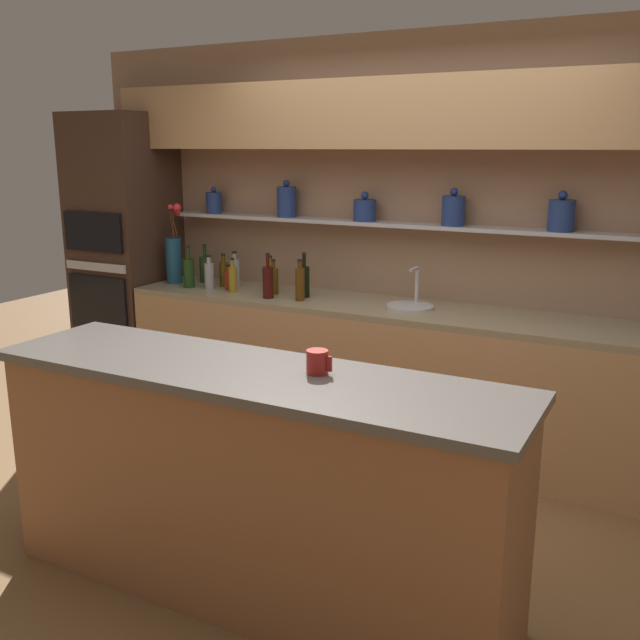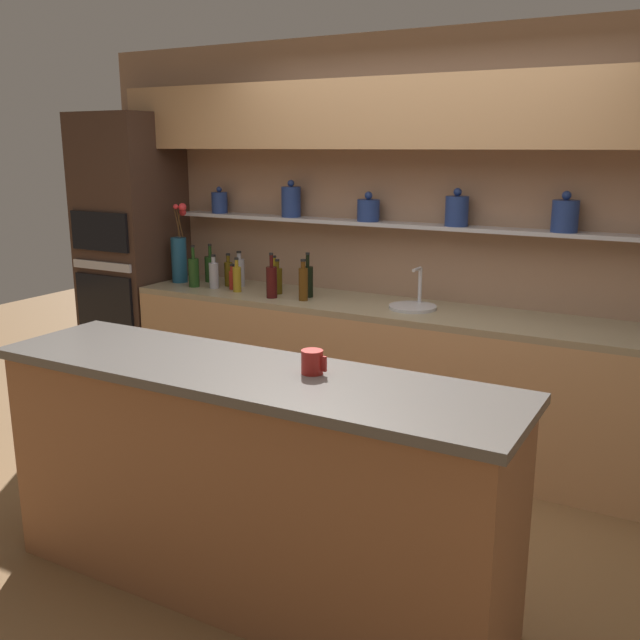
{
  "view_description": "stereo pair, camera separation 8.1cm",
  "coord_description": "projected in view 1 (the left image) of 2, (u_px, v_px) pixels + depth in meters",
  "views": [
    {
      "loc": [
        1.54,
        -2.83,
        1.9
      ],
      "look_at": [
        -0.14,
        0.35,
        1.02
      ],
      "focal_mm": 40.0,
      "sensor_mm": 36.0,
      "label": 1
    },
    {
      "loc": [
        1.61,
        -2.79,
        1.9
      ],
      "look_at": [
        -0.14,
        0.35,
        1.02
      ],
      "focal_mm": 40.0,
      "sensor_mm": 36.0,
      "label": 2
    }
  ],
  "objects": [
    {
      "name": "bottle_spirit_3",
      "position": [
        235.0,
        272.0,
        5.08
      ],
      "size": [
        0.07,
        0.07,
        0.25
      ],
      "color": "gray",
      "rests_on": "back_counter_unit"
    },
    {
      "name": "flower_vase",
      "position": [
        174.0,
        256.0,
        5.2
      ],
      "size": [
        0.15,
        0.14,
        0.58
      ],
      "color": "navy",
      "rests_on": "back_counter_unit"
    },
    {
      "name": "ground_plane",
      "position": [
        312.0,
        534.0,
        3.58
      ],
      "size": [
        12.0,
        12.0,
        0.0
      ],
      "primitive_type": "plane",
      "color": "brown"
    },
    {
      "name": "bottle_wine_2",
      "position": [
        205.0,
        269.0,
        5.24
      ],
      "size": [
        0.08,
        0.08,
        0.28
      ],
      "color": "#193814",
      "rests_on": "back_counter_unit"
    },
    {
      "name": "bottle_oil_10",
      "position": [
        224.0,
        273.0,
        5.08
      ],
      "size": [
        0.06,
        0.06,
        0.24
      ],
      "color": "#47380A",
      "rests_on": "back_counter_unit"
    },
    {
      "name": "bottle_spirit_8",
      "position": [
        300.0,
        283.0,
        4.61
      ],
      "size": [
        0.06,
        0.06,
        0.27
      ],
      "color": "#4C2D0C",
      "rests_on": "back_counter_unit"
    },
    {
      "name": "bottle_oil_11",
      "position": [
        274.0,
        280.0,
        4.83
      ],
      "size": [
        0.07,
        0.07,
        0.24
      ],
      "color": "#47380A",
      "rests_on": "back_counter_unit"
    },
    {
      "name": "bottle_spirit_5",
      "position": [
        209.0,
        275.0,
        5.01
      ],
      "size": [
        0.07,
        0.07,
        0.24
      ],
      "color": "gray",
      "rests_on": "back_counter_unit"
    },
    {
      "name": "bottle_sauce_6",
      "position": [
        228.0,
        279.0,
        4.97
      ],
      "size": [
        0.05,
        0.05,
        0.18
      ],
      "color": "maroon",
      "rests_on": "back_counter_unit"
    },
    {
      "name": "bottle_wine_0",
      "position": [
        304.0,
        281.0,
        4.72
      ],
      "size": [
        0.07,
        0.07,
        0.3
      ],
      "color": "black",
      "rests_on": "back_counter_unit"
    },
    {
      "name": "bottle_wine_1",
      "position": [
        189.0,
        272.0,
        5.05
      ],
      "size": [
        0.08,
        0.08,
        0.3
      ],
      "color": "#193814",
      "rests_on": "back_counter_unit"
    },
    {
      "name": "sink_fixture",
      "position": [
        410.0,
        304.0,
        4.42
      ],
      "size": [
        0.3,
        0.3,
        0.25
      ],
      "color": "#B7B7BC",
      "rests_on": "back_counter_unit"
    },
    {
      "name": "bottle_wine_9",
      "position": [
        268.0,
        281.0,
        4.69
      ],
      "size": [
        0.07,
        0.07,
        0.3
      ],
      "color": "#380C0C",
      "rests_on": "back_counter_unit"
    },
    {
      "name": "bottle_oil_7",
      "position": [
        270.0,
        277.0,
        4.93
      ],
      "size": [
        0.06,
        0.06,
        0.24
      ],
      "color": "brown",
      "rests_on": "back_counter_unit"
    },
    {
      "name": "back_wall_unit",
      "position": [
        426.0,
        202.0,
        4.53
      ],
      "size": [
        5.2,
        0.44,
        2.6
      ],
      "color": "#937056",
      "rests_on": "ground_plane"
    },
    {
      "name": "oven_tower",
      "position": [
        126.0,
        258.0,
        5.42
      ],
      "size": [
        0.64,
        0.64,
        2.14
      ],
      "color": "#3D281E",
      "rests_on": "ground_plane"
    },
    {
      "name": "island_counter",
      "position": [
        252.0,
        484.0,
        3.0
      ],
      "size": [
        2.3,
        0.61,
        1.02
      ],
      "color": "#99603D",
      "rests_on": "ground_plane"
    },
    {
      "name": "bottle_oil_4",
      "position": [
        233.0,
        278.0,
        4.88
      ],
      "size": [
        0.06,
        0.06,
        0.24
      ],
      "color": "olive",
      "rests_on": "back_counter_unit"
    },
    {
      "name": "coffee_mug",
      "position": [
        318.0,
        362.0,
        2.82
      ],
      "size": [
        0.11,
        0.09,
        0.1
      ],
      "color": "maroon",
      "rests_on": "island_counter"
    },
    {
      "name": "back_counter_unit",
      "position": [
        396.0,
        377.0,
        4.56
      ],
      "size": [
        3.76,
        0.62,
        0.92
      ],
      "color": "tan",
      "rests_on": "ground_plane"
    }
  ]
}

